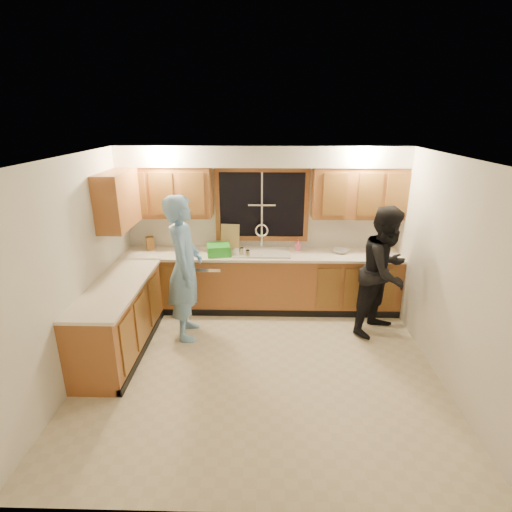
{
  "coord_description": "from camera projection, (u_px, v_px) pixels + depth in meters",
  "views": [
    {
      "loc": [
        0.06,
        -4.14,
        2.91
      ],
      "look_at": [
        -0.06,
        0.65,
        1.21
      ],
      "focal_mm": 28.0,
      "sensor_mm": 36.0,
      "label": 1
    }
  ],
  "objects": [
    {
      "name": "man",
      "position": [
        185.0,
        268.0,
        5.29
      ],
      "size": [
        0.54,
        0.76,
        1.97
      ],
      "primitive_type": "imported",
      "rotation": [
        0.0,
        0.0,
        1.67
      ],
      "color": "#71A4D6",
      "rests_on": "floor"
    },
    {
      "name": "upper_cabinets_return",
      "position": [
        118.0,
        200.0,
        5.36
      ],
      "size": [
        0.33,
        0.9,
        0.75
      ],
      "primitive_type": "cube",
      "color": "#9E5D2E",
      "rests_on": "wall_left"
    },
    {
      "name": "countertop_left",
      "position": [
        117.0,
        286.0,
        4.94
      ],
      "size": [
        0.63,
        1.9,
        0.04
      ],
      "primitive_type": "cube",
      "color": "#F4E7CD",
      "rests_on": "base_cabinets_left"
    },
    {
      "name": "dish_crate",
      "position": [
        219.0,
        250.0,
        5.97
      ],
      "size": [
        0.39,
        0.37,
        0.16
      ],
      "primitive_type": "cube",
      "rotation": [
        0.0,
        0.0,
        0.19
      ],
      "color": "green",
      "rests_on": "countertop_back"
    },
    {
      "name": "knife_block",
      "position": [
        150.0,
        243.0,
        6.19
      ],
      "size": [
        0.14,
        0.13,
        0.21
      ],
      "primitive_type": "cube",
      "rotation": [
        0.0,
        0.0,
        0.4
      ],
      "color": "brown",
      "rests_on": "countertop_back"
    },
    {
      "name": "dishwasher",
      "position": [
        207.0,
        283.0,
        6.26
      ],
      "size": [
        0.6,
        0.56,
        0.82
      ],
      "primitive_type": "cube",
      "color": "silver",
      "rests_on": "floor"
    },
    {
      "name": "upper_cabinets_right",
      "position": [
        359.0,
        193.0,
        5.87
      ],
      "size": [
        1.35,
        0.33,
        0.75
      ],
      "primitive_type": "cube",
      "color": "#9E5D2E",
      "rests_on": "wall_back"
    },
    {
      "name": "wall_right",
      "position": [
        450.0,
        274.0,
        4.41
      ],
      "size": [
        0.0,
        3.8,
        3.8
      ],
      "primitive_type": "plane",
      "rotation": [
        1.57,
        0.0,
        -1.57
      ],
      "color": "silver",
      "rests_on": "ground"
    },
    {
      "name": "bowl",
      "position": [
        340.0,
        251.0,
        6.07
      ],
      "size": [
        0.3,
        0.3,
        0.05
      ],
      "primitive_type": "imported",
      "rotation": [
        0.0,
        0.0,
        -0.43
      ],
      "color": "silver",
      "rests_on": "countertop_back"
    },
    {
      "name": "soap_bottle",
      "position": [
        298.0,
        245.0,
        6.17
      ],
      "size": [
        0.08,
        0.08,
        0.17
      ],
      "primitive_type": "imported",
      "rotation": [
        0.0,
        0.0,
        -0.02
      ],
      "color": "#FA5F8E",
      "rests_on": "countertop_back"
    },
    {
      "name": "base_cabinets_back",
      "position": [
        261.0,
        282.0,
        6.24
      ],
      "size": [
        4.2,
        0.6,
        0.88
      ],
      "primitive_type": "cube",
      "color": "#9E5D2E",
      "rests_on": "ground"
    },
    {
      "name": "ceiling",
      "position": [
        260.0,
        157.0,
        4.04
      ],
      "size": [
        4.2,
        4.2,
        0.0
      ],
      "primitive_type": "plane",
      "rotation": [
        3.14,
        0.0,
        0.0
      ],
      "color": "silver"
    },
    {
      "name": "window_frame",
      "position": [
        262.0,
        205.0,
        6.12
      ],
      "size": [
        1.44,
        0.03,
        1.14
      ],
      "color": "black",
      "rests_on": "wall_back"
    },
    {
      "name": "sink",
      "position": [
        261.0,
        256.0,
        6.1
      ],
      "size": [
        0.86,
        0.52,
        0.57
      ],
      "color": "silver",
      "rests_on": "countertop_back"
    },
    {
      "name": "countertop_back",
      "position": [
        261.0,
        255.0,
        6.07
      ],
      "size": [
        4.2,
        0.63,
        0.04
      ],
      "primitive_type": "cube",
      "color": "#F4E7CD",
      "rests_on": "base_cabinets_back"
    },
    {
      "name": "soffit",
      "position": [
        262.0,
        156.0,
        5.71
      ],
      "size": [
        4.2,
        0.35,
        0.3
      ],
      "primitive_type": "cube",
      "color": "white",
      "rests_on": "wall_back"
    },
    {
      "name": "cutting_board",
      "position": [
        230.0,
        236.0,
        6.23
      ],
      "size": [
        0.3,
        0.12,
        0.38
      ],
      "primitive_type": "cube",
      "rotation": [
        -0.21,
        0.0,
        -0.08
      ],
      "color": "tan",
      "rests_on": "countertop_back"
    },
    {
      "name": "wall_left",
      "position": [
        74.0,
        270.0,
        4.51
      ],
      "size": [
        0.0,
        3.8,
        3.8
      ],
      "primitive_type": "plane",
      "rotation": [
        1.57,
        0.0,
        1.57
      ],
      "color": "silver",
      "rests_on": "ground"
    },
    {
      "name": "base_cabinets_left",
      "position": [
        120.0,
        319.0,
        5.1
      ],
      "size": [
        0.6,
        1.9,
        0.88
      ],
      "primitive_type": "cube",
      "color": "#9E5D2E",
      "rests_on": "ground"
    },
    {
      "name": "floor",
      "position": [
        260.0,
        367.0,
        4.88
      ],
      "size": [
        4.2,
        4.2,
        0.0
      ],
      "primitive_type": "plane",
      "color": "beige",
      "rests_on": "ground"
    },
    {
      "name": "wall_back",
      "position": [
        262.0,
        227.0,
        6.25
      ],
      "size": [
        4.2,
        0.0,
        4.2
      ],
      "primitive_type": "plane",
      "rotation": [
        1.57,
        0.0,
        0.0
      ],
      "color": "silver",
      "rests_on": "ground"
    },
    {
      "name": "can_right",
      "position": [
        241.0,
        252.0,
        5.92
      ],
      "size": [
        0.08,
        0.08,
        0.13
      ],
      "primitive_type": "cylinder",
      "rotation": [
        0.0,
        0.0,
        0.16
      ],
      "color": "#C1B695",
      "rests_on": "countertop_back"
    },
    {
      "name": "upper_cabinets_left",
      "position": [
        166.0,
        192.0,
        5.93
      ],
      "size": [
        1.35,
        0.33,
        0.75
      ],
      "primitive_type": "cube",
      "color": "#9E5D2E",
      "rests_on": "wall_back"
    },
    {
      "name": "can_left",
      "position": [
        248.0,
        254.0,
        5.85
      ],
      "size": [
        0.08,
        0.08,
        0.12
      ],
      "primitive_type": "cylinder",
      "rotation": [
        0.0,
        0.0,
        -0.37
      ],
      "color": "#C1B695",
      "rests_on": "countertop_back"
    },
    {
      "name": "woman",
      "position": [
        385.0,
        271.0,
        5.41
      ],
      "size": [
        1.1,
        1.1,
        1.8
      ],
      "primitive_type": "imported",
      "rotation": [
        0.0,
        0.0,
        0.79
      ],
      "color": "black",
      "rests_on": "floor"
    },
    {
      "name": "stove",
      "position": [
        102.0,
        343.0,
        4.56
      ],
      "size": [
        0.58,
        0.75,
        0.9
      ],
      "primitive_type": "cube",
      "color": "silver",
      "rests_on": "floor"
    }
  ]
}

